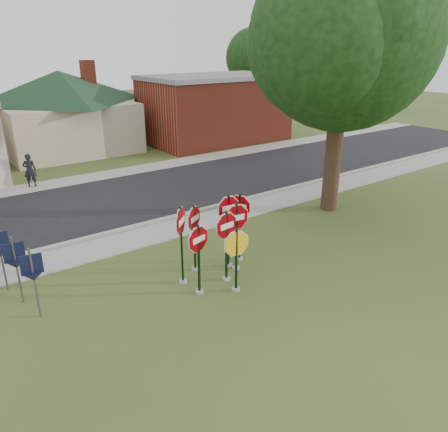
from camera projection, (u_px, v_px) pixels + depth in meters
ground at (246, 297)px, 12.48m from camera, size 120.00×120.00×0.00m
sidewalk_near at (155, 234)px, 16.59m from camera, size 60.00×1.60×0.06m
road at (109, 202)px, 19.97m from camera, size 60.00×7.00×0.04m
sidewalk_far at (77, 180)px, 23.19m from camera, size 60.00×1.60×0.06m
curb at (143, 225)px, 17.33m from camera, size 60.00×0.20×0.14m
stop_sign_center at (226, 237)px, 12.88m from camera, size 1.11×0.24×2.36m
stop_sign_yellow at (236, 253)px, 12.40m from camera, size 1.08×0.24×2.05m
stop_sign_left at (199, 251)px, 12.21m from camera, size 1.03×0.28×2.24m
stop_sign_right at (236, 227)px, 13.52m from camera, size 1.17×0.24×2.37m
stop_sign_back_right at (228, 221)px, 13.66m from camera, size 1.06×0.24×2.56m
stop_sign_back_left at (194, 230)px, 13.47m from camera, size 0.92×0.55×2.31m
stop_sign_far_right at (240, 219)px, 14.12m from camera, size 0.49×0.92×2.43m
stop_sign_far_left at (181, 234)px, 12.67m from camera, size 0.85×0.77×2.57m
route_sign_row at (0, 252)px, 12.43m from camera, size 1.43×4.63×2.00m
building_house at (61, 95)px, 28.75m from camera, size 11.60×11.60×6.20m
building_brick at (215, 108)px, 32.09m from camera, size 10.20×6.20×4.75m
oak_tree at (344, 35)px, 16.65m from camera, size 10.93×10.33×10.76m
bg_tree_right at (255, 58)px, 42.07m from camera, size 5.60×5.60×8.40m
pedestrian at (30, 170)px, 21.76m from camera, size 0.71×0.59×1.68m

